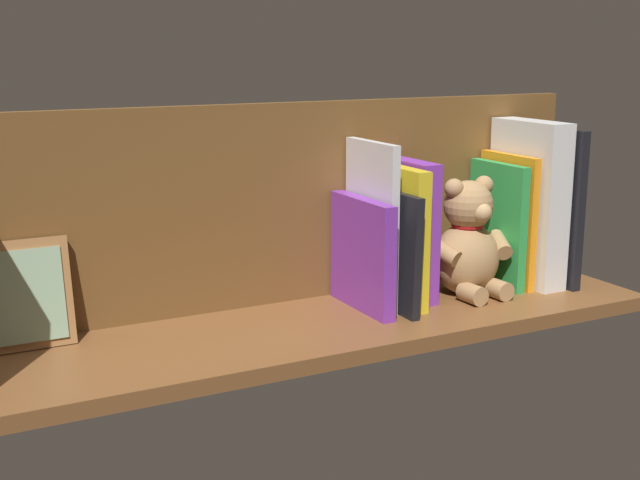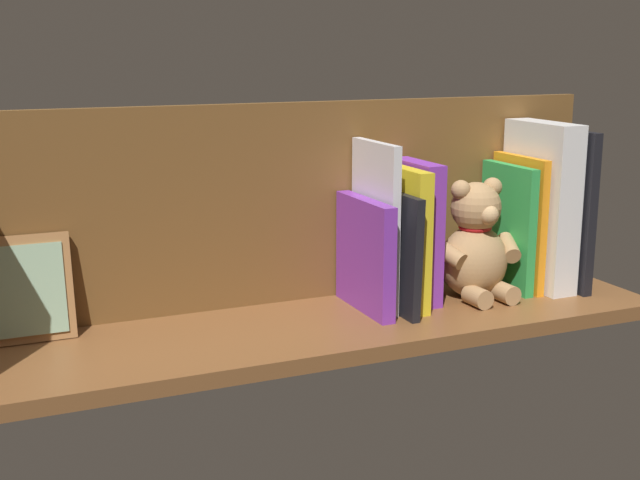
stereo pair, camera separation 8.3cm
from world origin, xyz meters
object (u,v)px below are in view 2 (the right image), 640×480
picture_frame_leaning (21,290)px  book_0 (560,208)px  dictionary_thick_white (540,205)px  teddy_bear (476,246)px

picture_frame_leaning → book_0: bearing=176.0°
book_0 → dictionary_thick_white: 3.66cm
dictionary_thick_white → teddy_bear: 14.02cm
book_0 → picture_frame_leaning: 83.85cm
book_0 → teddy_bear: bearing=3.0°
picture_frame_leaning → dictionary_thick_white: bearing=176.2°
book_0 → dictionary_thick_white: dictionary_thick_white is taller
teddy_bear → dictionary_thick_white: bearing=-176.3°
dictionary_thick_white → picture_frame_leaning: dictionary_thick_white is taller
dictionary_thick_white → book_0: bearing=172.7°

